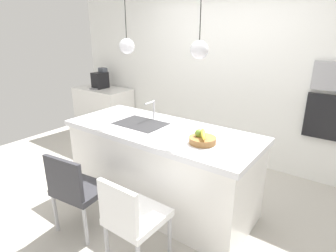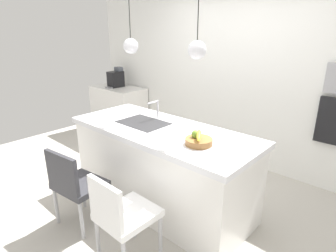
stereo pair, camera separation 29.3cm
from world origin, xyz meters
name	(u,v)px [view 2 (the right image)]	position (x,y,z in m)	size (l,w,h in m)	color
floor	(162,202)	(0.00, 0.00, 0.00)	(6.60, 6.60, 0.00)	#BCB7AD
back_wall	(239,76)	(0.00, 1.65, 1.30)	(6.00, 0.10, 2.60)	white
kitchen_island	(161,167)	(0.00, 0.00, 0.47)	(2.15, 0.89, 0.93)	white
sink_basin	(143,123)	(-0.28, 0.00, 0.92)	(0.56, 0.40, 0.02)	#2D2D30
faucet	(156,107)	(-0.28, 0.21, 1.07)	(0.02, 0.17, 0.22)	silver
fruit_bowl	(198,140)	(0.56, -0.09, 0.97)	(0.26, 0.26, 0.15)	#9E6B38
side_counter	(119,109)	(-2.40, 1.28, 0.43)	(1.10, 0.60, 0.87)	white
coffee_machine	(116,79)	(-2.44, 1.28, 1.03)	(0.20, 0.35, 0.38)	black
chair_near	(75,183)	(-0.36, -0.87, 0.49)	(0.51, 0.46, 0.85)	#333338
chair_middle	(122,214)	(0.38, -0.88, 0.50)	(0.42, 0.47, 0.86)	white
pendant_light_left	(131,46)	(-0.45, 0.00, 1.77)	(0.16, 0.16, 0.76)	silver
pendant_light_right	(197,50)	(0.45, 0.00, 1.77)	(0.16, 0.16, 0.76)	silver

